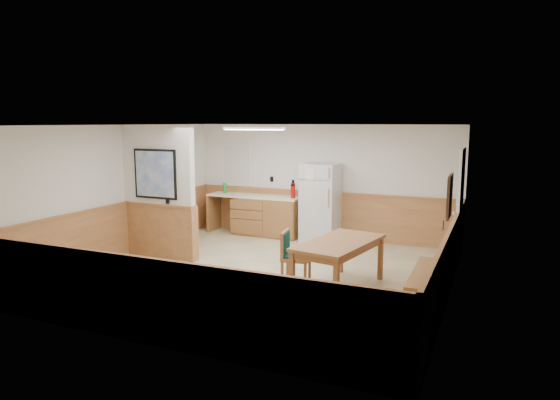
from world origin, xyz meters
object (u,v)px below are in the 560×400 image
at_px(fire_extinguisher, 293,190).
at_px(dining_chair, 291,253).
at_px(dining_table, 339,247).
at_px(soap_bottle, 225,188).
at_px(refrigerator, 321,203).
at_px(dining_bench, 425,279).

bearing_deg(fire_extinguisher, dining_chair, -59.92).
bearing_deg(dining_table, soap_bottle, 151.67).
xyz_separation_m(dining_table, dining_chair, (-0.77, -0.07, -0.16)).
distance_m(dining_table, fire_extinguisher, 3.45).
xyz_separation_m(refrigerator, soap_bottle, (-2.41, 0.10, 0.18)).
xyz_separation_m(dining_chair, fire_extinguisher, (-1.15, 2.91, 0.58)).
xyz_separation_m(dining_bench, fire_extinguisher, (-3.22, 2.92, 0.73)).
xyz_separation_m(dining_chair, soap_bottle, (-2.91, 2.99, 0.53)).
height_order(dining_table, dining_bench, dining_table).
distance_m(dining_bench, dining_chair, 2.08).
height_order(fire_extinguisher, soap_bottle, fire_extinguisher).
height_order(dining_table, fire_extinguisher, fire_extinguisher).
relative_size(dining_bench, soap_bottle, 6.48).
height_order(refrigerator, dining_table, refrigerator).
xyz_separation_m(refrigerator, fire_extinguisher, (-0.64, 0.01, 0.24)).
relative_size(dining_table, dining_bench, 1.11).
xyz_separation_m(dining_table, dining_bench, (1.30, -0.09, -0.31)).
height_order(refrigerator, dining_chair, refrigerator).
relative_size(dining_table, soap_bottle, 7.22).
bearing_deg(fire_extinguisher, dining_table, -47.41).
bearing_deg(dining_bench, dining_table, 175.67).
relative_size(dining_bench, fire_extinguisher, 4.00).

